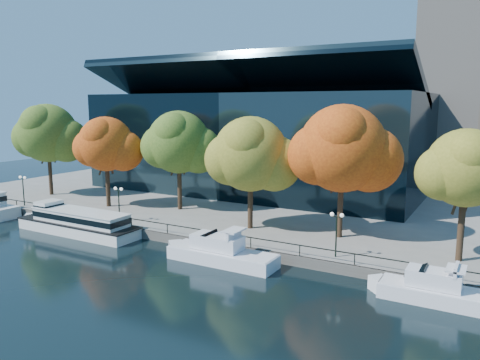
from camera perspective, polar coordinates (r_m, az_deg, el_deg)
The scene contains 16 objects.
ground at distance 48.21m, azimuth -11.22°, elevation -8.42°, with size 160.00×160.00×0.00m, color black.
promenade at distance 78.42m, azimuth 6.34°, elevation -1.08°, with size 90.00×67.08×1.00m.
railing at distance 50.07m, azimuth -8.86°, elevation -5.37°, with size 88.20×0.08×0.99m.
convention_building at distance 74.96m, azimuth 2.24°, elevation 4.67°, with size 50.00×24.57×21.43m.
tour_boat at distance 56.35m, azimuth -19.49°, elevation -4.72°, with size 17.29×3.86×3.28m.
cruiser_near at distance 43.66m, azimuth -2.72°, elevation -8.68°, with size 11.63×2.99×3.37m.
cruiser_far at distance 38.16m, azimuth 22.52°, elevation -12.20°, with size 9.52×2.64×3.11m.
tree_0 at distance 74.84m, azimuth -22.35°, elevation 5.17°, with size 10.76×8.82×13.55m.
tree_1 at distance 63.63m, azimuth -15.96°, elevation 4.10°, with size 8.93×7.32×11.90m.
tree_2 at distance 59.87m, azimuth -7.40°, elevation 4.43°, with size 9.95×8.16×12.68m.
tree_3 at distance 50.11m, azimuth 1.42°, elevation 2.98°, with size 10.10×8.28×12.23m.
tree_4 at distance 47.65m, azimuth 12.53°, elevation 3.54°, with size 10.99×9.01×13.51m.
tree_5 at distance 43.77m, azimuth 25.97°, elevation 1.12°, with size 8.34×6.84×11.50m.
lamp_0 at distance 68.67m, azimuth -24.95°, elevation -0.42°, with size 1.26×0.36×4.03m.
lamp_1 at distance 55.72m, azimuth -14.58°, elevation -1.92°, with size 1.26×0.36×4.03m.
lamp_2 at distance 42.33m, azimuth 11.69°, elevation -5.31°, with size 1.26×0.36×4.03m.
Camera 1 is at (30.28, -34.60, 14.48)m, focal length 35.00 mm.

